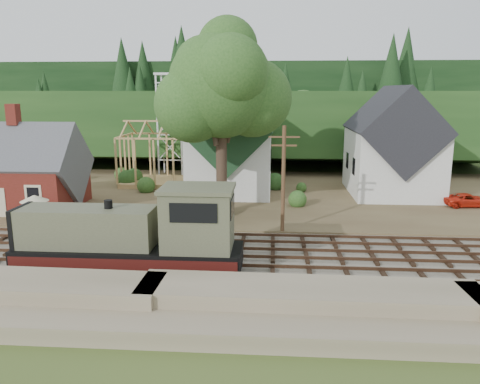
# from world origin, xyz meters

# --- Properties ---
(ground) EXTENTS (140.00, 140.00, 0.00)m
(ground) POSITION_xyz_m (0.00, 0.00, 0.00)
(ground) COLOR #384C1E
(ground) RESTS_ON ground
(embankment) EXTENTS (64.00, 5.00, 1.60)m
(embankment) POSITION_xyz_m (0.00, -8.50, 0.00)
(embankment) COLOR #7F7259
(embankment) RESTS_ON ground
(railroad_bed) EXTENTS (64.00, 11.00, 0.16)m
(railroad_bed) POSITION_xyz_m (0.00, 0.00, 0.08)
(railroad_bed) COLOR #726B5B
(railroad_bed) RESTS_ON ground
(village_flat) EXTENTS (64.00, 26.00, 0.30)m
(village_flat) POSITION_xyz_m (0.00, 18.00, 0.15)
(village_flat) COLOR brown
(village_flat) RESTS_ON ground
(hillside) EXTENTS (70.00, 28.96, 12.74)m
(hillside) POSITION_xyz_m (0.00, 42.00, 0.00)
(hillside) COLOR #1E3F19
(hillside) RESTS_ON ground
(ridge) EXTENTS (80.00, 20.00, 12.00)m
(ridge) POSITION_xyz_m (0.00, 58.00, 0.00)
(ridge) COLOR black
(ridge) RESTS_ON ground
(depot) EXTENTS (10.80, 7.41, 9.00)m
(depot) POSITION_xyz_m (-16.00, 11.00, 3.21)
(depot) COLOR #551D13
(depot) RESTS_ON village_flat
(church) EXTENTS (8.40, 15.17, 13.00)m
(church) POSITION_xyz_m (2.00, 19.68, 5.18)
(church) COLOR silver
(church) RESTS_ON village_flat
(farmhouse) EXTENTS (8.40, 10.80, 10.60)m
(farmhouse) POSITION_xyz_m (18.00, 19.00, 4.87)
(farmhouse) COLOR silver
(farmhouse) RESTS_ON village_flat
(timber_frame) EXTENTS (8.20, 6.20, 6.99)m
(timber_frame) POSITION_xyz_m (-6.00, 22.00, 3.27)
(timber_frame) COLOR tan
(timber_frame) RESTS_ON village_flat
(lattice_tower) EXTENTS (3.20, 3.20, 12.12)m
(lattice_tower) POSITION_xyz_m (-6.00, 28.00, 10.03)
(lattice_tower) COLOR silver
(lattice_tower) RESTS_ON village_flat
(big_tree) EXTENTS (10.90, 8.40, 14.70)m
(big_tree) POSITION_xyz_m (2.17, 10.08, 10.22)
(big_tree) COLOR #38281E
(big_tree) RESTS_ON village_flat
(telegraph_pole_near) EXTENTS (2.20, 0.28, 8.00)m
(telegraph_pole_near) POSITION_xyz_m (7.00, 5.20, 4.25)
(telegraph_pole_near) COLOR #4C331E
(telegraph_pole_near) RESTS_ON ground
(locomotive) EXTENTS (12.72, 3.18, 5.07)m
(locomotive) POSITION_xyz_m (-1.43, -3.00, 2.22)
(locomotive) COLOR black
(locomotive) RESTS_ON railroad_bed
(car_blue) EXTENTS (1.36, 3.15, 1.06)m
(car_blue) POSITION_xyz_m (-11.77, 8.23, 0.83)
(car_blue) COLOR #609ECF
(car_blue) RESTS_ON village_flat
(car_red) EXTENTS (4.32, 2.31, 1.15)m
(car_red) POSITION_xyz_m (23.61, 13.83, 0.88)
(car_red) COLOR red
(car_red) RESTS_ON village_flat
(patio_set) EXTENTS (2.10, 2.10, 2.33)m
(patio_set) POSITION_xyz_m (-11.87, 5.50, 2.29)
(patio_set) COLOR silver
(patio_set) RESTS_ON village_flat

